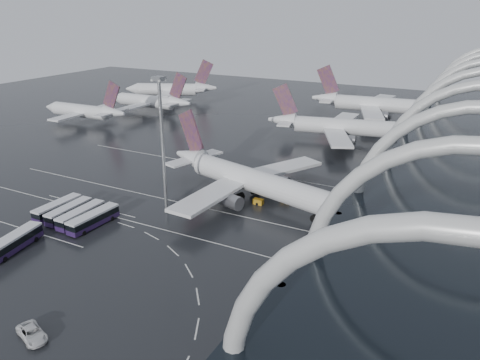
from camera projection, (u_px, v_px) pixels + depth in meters
The scene contains 22 objects.
ground at pixel (171, 226), 102.79m from camera, with size 420.00×420.00×0.00m, color black.
lane_marking_near at pixel (165, 230), 101.13m from camera, with size 120.00×0.25×0.01m, color silver.
lane_marking_mid at pixel (200, 207), 112.71m from camera, with size 120.00×0.25×0.01m, color silver.
lane_marking_far at pixel (252, 172), 135.85m from camera, with size 120.00×0.25×0.01m, color silver.
bus_bay_line_south at pixel (35, 232), 100.11m from camera, with size 28.00×0.25×0.01m, color silver.
bus_bay_line_north at pixel (90, 206), 113.33m from camera, with size 28.00×0.25×0.01m, color silver.
airliner_main at pixel (251, 180), 115.87m from camera, with size 57.08×49.37×19.59m.
airliner_gate_b at pixel (343, 127), 166.24m from camera, with size 55.97×49.53×19.56m.
airliner_gate_c at pixel (378, 105), 200.59m from camera, with size 60.09×55.10×21.39m.
jet_remote_west at pixel (85, 112), 191.34m from camera, with size 41.86×33.68×18.28m.
jet_remote_mid at pixel (151, 102), 209.91m from camera, with size 43.11×34.67×18.87m.
jet_remote_far at pixel (173, 89), 237.71m from camera, with size 45.20×36.87×20.45m.
bus_row_near_a at pixel (58, 208), 108.05m from camera, with size 3.03×12.48×3.07m.
bus_row_near_b at pixel (69, 211), 106.33m from camera, with size 3.25×12.31×3.01m.
bus_row_near_c at pixel (81, 215), 104.29m from camera, with size 3.19×12.65×3.10m.
bus_row_near_d at pixel (93, 219), 102.33m from camera, with size 3.46×13.06×3.19m.
bus_row_far_c at pixel (14, 242), 92.29m from camera, with size 5.31×13.56×3.26m.
van_curve_a at pixel (32, 333), 68.06m from camera, with size 2.87×6.23×1.73m, color silver.
floodlight_mast at pixel (162, 128), 105.62m from camera, with size 2.39×2.39×31.11m.
gse_cart_belly_a at pixel (286, 199), 115.66m from camera, with size 2.31×1.37×1.26m, color #B88118.
gse_cart_belly_b at pixel (336, 204), 112.64m from camera, with size 2.36×1.40×1.29m, color slate.
gse_cart_belly_c at pixel (258, 202), 114.10m from camera, with size 2.47×1.46×1.35m, color #B88118.
Camera 1 is at (56.91, -74.63, 45.75)m, focal length 35.00 mm.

